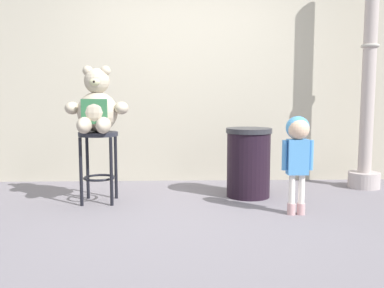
% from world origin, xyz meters
% --- Properties ---
extents(ground_plane, '(24.00, 24.00, 0.00)m').
position_xyz_m(ground_plane, '(0.00, 0.00, 0.00)').
color(ground_plane, slate).
extents(building_wall, '(6.67, 0.30, 3.44)m').
position_xyz_m(building_wall, '(0.00, 1.83, 1.72)').
color(building_wall, '#B5AC98').
rests_on(building_wall, ground_plane).
extents(bar_stool_with_teddy, '(0.39, 0.39, 0.70)m').
position_xyz_m(bar_stool_with_teddy, '(-0.84, 0.64, 0.50)').
color(bar_stool_with_teddy, '#22242D').
rests_on(bar_stool_with_teddy, ground_plane).
extents(teddy_bear, '(0.61, 0.55, 0.64)m').
position_xyz_m(teddy_bear, '(-0.84, 0.60, 0.94)').
color(teddy_bear, '#B5A791').
rests_on(teddy_bear, bar_stool_with_teddy).
extents(child_walking, '(0.28, 0.22, 0.88)m').
position_xyz_m(child_walking, '(0.99, 0.14, 0.64)').
color(child_walking, '#C79899').
rests_on(child_walking, ground_plane).
extents(trash_bin, '(0.48, 0.48, 0.72)m').
position_xyz_m(trash_bin, '(0.68, 0.82, 0.36)').
color(trash_bin, black).
rests_on(trash_bin, ground_plane).
extents(lamppost, '(0.35, 0.35, 2.78)m').
position_xyz_m(lamppost, '(2.09, 1.21, 1.10)').
color(lamppost, '#B0A3A2').
rests_on(lamppost, ground_plane).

